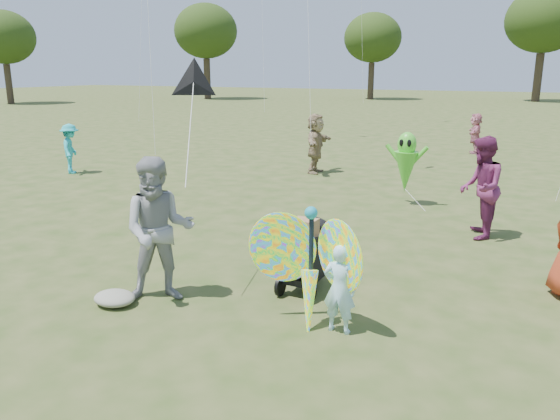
# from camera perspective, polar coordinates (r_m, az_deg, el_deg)

# --- Properties ---
(ground) EXTENTS (160.00, 160.00, 0.00)m
(ground) POSITION_cam_1_polar(r_m,az_deg,el_deg) (7.22, -3.85, -11.38)
(ground) COLOR #51592B
(ground) RESTS_ON ground
(child_girl) EXTENTS (0.41, 0.27, 1.13)m
(child_girl) POSITION_cam_1_polar(r_m,az_deg,el_deg) (6.73, 6.24, -8.18)
(child_girl) COLOR #B0E8F9
(child_girl) RESTS_ON ground
(adult_man) EXTENTS (1.25, 1.19, 2.03)m
(adult_man) POSITION_cam_1_polar(r_m,az_deg,el_deg) (7.63, -12.54, -2.10)
(adult_man) COLOR #939498
(adult_man) RESTS_ON ground
(grey_bag) EXTENTS (0.60, 0.49, 0.19)m
(grey_bag) POSITION_cam_1_polar(r_m,az_deg,el_deg) (7.94, -16.91, -8.80)
(grey_bag) COLOR gray
(grey_bag) RESTS_ON ground
(crowd_d) EXTENTS (0.68, 1.74, 1.84)m
(crowd_d) POSITION_cam_1_polar(r_m,az_deg,el_deg) (17.01, 3.75, 6.96)
(crowd_d) COLOR #967E5C
(crowd_d) RESTS_ON ground
(crowd_e) EXTENTS (0.89, 1.06, 1.95)m
(crowd_e) POSITION_cam_1_polar(r_m,az_deg,el_deg) (10.99, 20.26, 2.20)
(crowd_e) COLOR #6D2451
(crowd_e) RESTS_ON ground
(crowd_i) EXTENTS (1.04, 1.13, 1.53)m
(crowd_i) POSITION_cam_1_polar(r_m,az_deg,el_deg) (18.11, -21.02, 5.99)
(crowd_i) COLOR #22ACB8
(crowd_i) RESTS_ON ground
(crowd_j) EXTENTS (0.63, 1.46, 1.53)m
(crowd_j) POSITION_cam_1_polar(r_m,az_deg,el_deg) (22.34, 19.72, 7.55)
(crowd_j) COLOR #C16E81
(crowd_j) RESTS_ON ground
(jogging_stroller) EXTENTS (0.54, 1.06, 1.09)m
(jogging_stroller) POSITION_cam_1_polar(r_m,az_deg,el_deg) (7.95, 2.86, -4.12)
(jogging_stroller) COLOR black
(jogging_stroller) RESTS_ON ground
(butterfly_kite) EXTENTS (1.74, 0.75, 1.74)m
(butterfly_kite) POSITION_cam_1_polar(r_m,az_deg,el_deg) (6.79, 3.15, -5.99)
(butterfly_kite) COLOR #FF2836
(butterfly_kite) RESTS_ON ground
(delta_kite_rig) EXTENTS (1.47, 2.07, 1.72)m
(delta_kite_rig) POSITION_cam_1_polar(r_m,az_deg,el_deg) (9.16, -9.02, 12.98)
(delta_kite_rig) COLOR black
(delta_kite_rig) RESTS_ON ground
(alien_kite) EXTENTS (1.12, 0.69, 1.74)m
(alien_kite) POSITION_cam_1_polar(r_m,az_deg,el_deg) (13.20, 13.01, 4.64)
(alien_kite) COLOR #4ECB2F
(alien_kite) RESTS_ON ground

